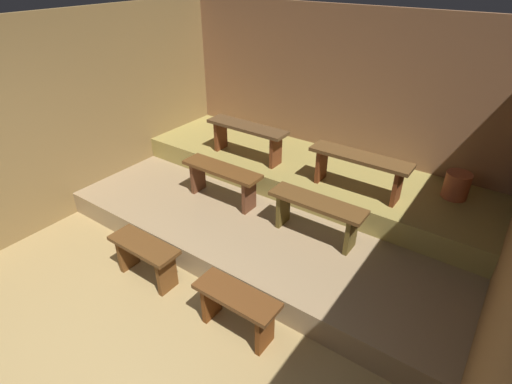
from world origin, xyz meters
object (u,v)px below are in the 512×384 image
bench_floor_left (145,254)px  bench_middle_right (359,164)px  bench_lower_left (222,176)px  bench_lower_right (316,210)px  bench_floor_right (237,305)px  pail_middle (457,185)px  bench_middle_left (247,133)px

bench_floor_left → bench_middle_right: bearing=55.6°
bench_lower_left → bench_lower_right: (1.35, 0.00, 0.00)m
bench_floor_left → bench_floor_right: 1.24m
bench_floor_left → pail_middle: bearing=47.2°
bench_lower_left → bench_middle_right: (1.50, 0.74, 0.30)m
bench_floor_left → bench_middle_left: (-0.20, 2.11, 0.62)m
bench_middle_right → bench_middle_left: bearing=180.0°
bench_floor_left → bench_middle_right: 2.63m
pail_middle → bench_middle_left: bearing=-168.5°
bench_middle_left → pail_middle: (2.65, 0.54, -0.20)m
bench_floor_right → bench_middle_right: size_ratio=0.68×
bench_middle_left → pail_middle: bearing=11.5°
bench_floor_right → bench_middle_right: bench_middle_right is taller
bench_floor_right → bench_lower_left: 1.91m
bench_lower_left → pail_middle: pail_middle is taller
bench_floor_left → bench_lower_right: 1.91m
bench_lower_right → bench_floor_left: bearing=-133.4°
bench_floor_left → bench_middle_left: bearing=95.5°
bench_floor_right → bench_lower_right: (0.06, 1.37, 0.32)m
bench_floor_right → bench_middle_left: size_ratio=0.68×
bench_floor_left → bench_middle_left: size_ratio=0.68×
bench_middle_right → pail_middle: 1.16m
bench_floor_right → bench_lower_right: 1.41m
bench_floor_left → bench_floor_right: (1.24, 0.00, 0.00)m
bench_lower_right → bench_middle_right: (0.15, 0.74, 0.30)m
bench_lower_right → bench_middle_right: 0.81m
bench_lower_left → bench_lower_right: bearing=0.0°
bench_lower_right → bench_middle_left: bench_middle_left is taller
bench_floor_right → bench_middle_left: bearing=124.4°
bench_lower_left → bench_middle_left: (-0.15, 0.74, 0.30)m
bench_middle_right → pail_middle: size_ratio=3.80×
bench_floor_right → pail_middle: pail_middle is taller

